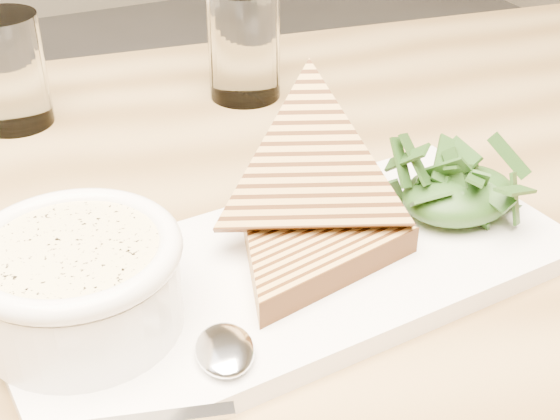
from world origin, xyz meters
name	(u,v)px	position (x,y,z in m)	size (l,w,h in m)	color
table_top	(193,262)	(0.19, 0.04, 0.74)	(1.26, 0.84, 0.04)	#9C7C4A
table_leg_br	(457,239)	(0.77, 0.41, 0.36)	(0.06, 0.06, 0.72)	#9C7C4A
platter	(292,273)	(0.23, -0.04, 0.77)	(0.40, 0.18, 0.02)	white
soup_bowl	(80,292)	(0.09, -0.04, 0.80)	(0.13, 0.13, 0.05)	white
soup	(73,253)	(0.09, -0.04, 0.83)	(0.11, 0.11, 0.01)	beige
bowl_rim	(72,250)	(0.09, -0.04, 0.83)	(0.13, 0.13, 0.01)	white
sandwich_flat	(306,248)	(0.24, -0.04, 0.78)	(0.16, 0.16, 0.02)	tan
sandwich_lean	(312,172)	(0.26, -0.01, 0.83)	(0.16, 0.16, 0.09)	tan
salad_base	(458,195)	(0.38, -0.04, 0.79)	(0.09, 0.07, 0.04)	black
arugula_pile	(460,184)	(0.38, -0.04, 0.80)	(0.11, 0.10, 0.05)	#2E4F1B
spoon_bowl	(225,350)	(0.16, -0.11, 0.78)	(0.04, 0.05, 0.01)	silver
glass_near	(8,71)	(0.10, 0.31, 0.81)	(0.07, 0.07, 0.11)	white
glass_far	(244,44)	(0.33, 0.27, 0.81)	(0.07, 0.07, 0.11)	white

